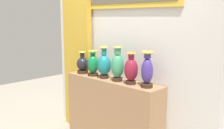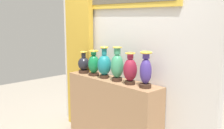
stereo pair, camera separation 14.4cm
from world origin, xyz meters
name	(u,v)px [view 1 (the left image)]	position (x,y,z in m)	size (l,w,h in m)	color
display_shelf	(112,113)	(0.00, 0.00, 0.46)	(1.45, 0.32, 0.92)	#99704C
back_wall	(124,42)	(0.01, 0.22, 1.39)	(2.68, 0.14, 2.70)	silver
curtain_gold	(77,49)	(-0.84, 0.10, 1.24)	(0.58, 0.08, 2.49)	gold
vase_onyx	(82,64)	(-0.56, -0.03, 1.05)	(0.16, 0.16, 0.31)	#382319
vase_emerald	(93,64)	(-0.33, -0.03, 1.08)	(0.15, 0.15, 0.35)	#382319
vase_teal	(104,65)	(-0.11, -0.03, 1.10)	(0.18, 0.18, 0.42)	#382319
vase_jade	(118,66)	(0.12, -0.03, 1.12)	(0.16, 0.16, 0.43)	#382319
vase_burgundy	(131,70)	(0.34, -0.03, 1.10)	(0.16, 0.16, 0.38)	#382319
vase_indigo	(147,71)	(0.57, -0.02, 1.12)	(0.14, 0.14, 0.41)	#382319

